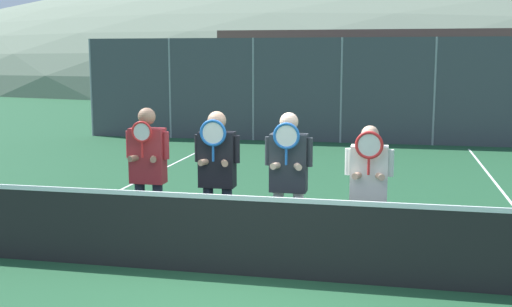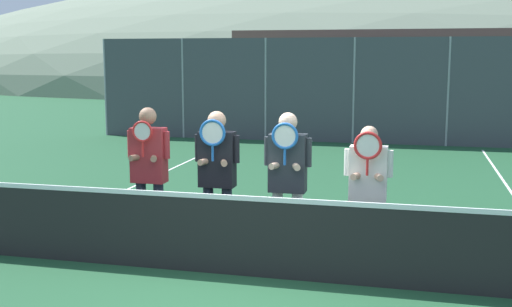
{
  "view_description": "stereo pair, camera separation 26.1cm",
  "coord_description": "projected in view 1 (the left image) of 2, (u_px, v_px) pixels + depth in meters",
  "views": [
    {
      "loc": [
        1.46,
        -6.87,
        2.5
      ],
      "look_at": [
        -0.19,
        0.86,
        1.29
      ],
      "focal_mm": 45.0,
      "sensor_mm": 36.0,
      "label": 1
    },
    {
      "loc": [
        1.71,
        -6.81,
        2.5
      ],
      "look_at": [
        -0.19,
        0.86,
        1.29
      ],
      "focal_mm": 45.0,
      "sensor_mm": 36.0,
      "label": 2
    }
  ],
  "objects": [
    {
      "name": "player_leftmost",
      "position": [
        148.0,
        167.0,
        8.15
      ],
      "size": [
        0.57,
        0.34,
        1.85
      ],
      "color": "#232838",
      "rests_on": "ground_plane"
    },
    {
      "name": "car_far_left",
      "position": [
        235.0,
        102.0,
        21.56
      ],
      "size": [
        4.35,
        1.92,
        1.84
      ],
      "color": "silver",
      "rests_on": "ground_plane"
    },
    {
      "name": "player_rightmost",
      "position": [
        369.0,
        184.0,
        7.55
      ],
      "size": [
        0.57,
        0.34,
        1.69
      ],
      "color": "white",
      "rests_on": "ground_plane"
    },
    {
      "name": "court_line_left_sideline",
      "position": [
        94.0,
        203.0,
        10.94
      ],
      "size": [
        0.05,
        16.0,
        0.01
      ],
      "primitive_type": "cube",
      "color": "white",
      "rests_on": "ground_plane"
    },
    {
      "name": "tennis_net",
      "position": [
        257.0,
        235.0,
        7.25
      ],
      "size": [
        9.4,
        0.09,
        1.04
      ],
      "color": "gray",
      "rests_on": "ground_plane"
    },
    {
      "name": "hill_distant",
      "position": [
        377.0,
        83.0,
        57.23
      ],
      "size": [
        96.08,
        53.38,
        18.68
      ],
      "color": "slate",
      "rests_on": "ground_plane"
    },
    {
      "name": "car_left_of_center",
      "position": [
        376.0,
        107.0,
        20.17
      ],
      "size": [
        4.02,
        2.02,
        1.72
      ],
      "color": "navy",
      "rests_on": "ground_plane"
    },
    {
      "name": "player_center_left",
      "position": [
        217.0,
        170.0,
        7.96
      ],
      "size": [
        0.58,
        0.34,
        1.82
      ],
      "color": "#232838",
      "rests_on": "ground_plane"
    },
    {
      "name": "clubhouse_building",
      "position": [
        396.0,
        74.0,
        26.08
      ],
      "size": [
        13.55,
        5.5,
        3.44
      ],
      "color": "#9EA3A8",
      "rests_on": "ground_plane"
    },
    {
      "name": "player_center_right",
      "position": [
        288.0,
        174.0,
        7.67
      ],
      "size": [
        0.58,
        0.34,
        1.84
      ],
      "color": "white",
      "rests_on": "ground_plane"
    },
    {
      "name": "fence_back",
      "position": [
        341.0,
        91.0,
        18.3
      ],
      "size": [
        15.53,
        0.06,
        3.0
      ],
      "color": "gray",
      "rests_on": "ground_plane"
    },
    {
      "name": "ground_plane",
      "position": [
        257.0,
        277.0,
        7.32
      ],
      "size": [
        120.0,
        120.0,
        0.0
      ],
      "primitive_type": "plane",
      "color": "#1E4C2D"
    }
  ]
}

